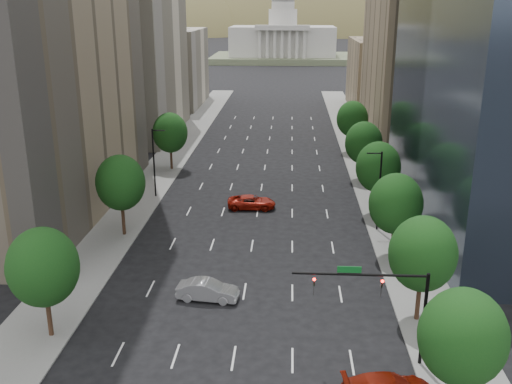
% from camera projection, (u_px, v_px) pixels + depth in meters
% --- Properties ---
extents(sidewalk_left, '(6.00, 200.00, 0.15)m').
position_uv_depth(sidewalk_left, '(130.00, 209.00, 70.22)').
color(sidewalk_left, slate).
rests_on(sidewalk_left, ground).
extents(sidewalk_right, '(6.00, 200.00, 0.15)m').
position_uv_depth(sidewalk_right, '(388.00, 214.00, 68.48)').
color(sidewalk_right, slate).
rests_on(sidewalk_right, ground).
extents(midrise_cream_left, '(14.00, 30.00, 35.00)m').
position_uv_depth(midrise_cream_left, '(135.00, 40.00, 106.10)').
color(midrise_cream_left, beige).
rests_on(midrise_cream_left, ground).
extents(filler_left, '(14.00, 26.00, 18.00)m').
position_uv_depth(filler_left, '(172.00, 68.00, 140.05)').
color(filler_left, beige).
rests_on(filler_left, ground).
extents(parking_tan_right, '(14.00, 30.00, 30.00)m').
position_uv_depth(parking_tan_right, '(413.00, 57.00, 101.24)').
color(parking_tan_right, '#8C7759').
rests_on(parking_tan_right, ground).
extents(filler_right, '(14.00, 26.00, 16.00)m').
position_uv_depth(filler_right, '(382.00, 75.00, 134.72)').
color(filler_right, '#8C7759').
rests_on(filler_right, ground).
extents(tree_right_0, '(5.20, 5.20, 8.39)m').
position_uv_depth(tree_right_0, '(463.00, 337.00, 33.71)').
color(tree_right_0, '#382316').
rests_on(tree_right_0, ground).
extents(tree_right_1, '(5.20, 5.20, 8.75)m').
position_uv_depth(tree_right_1, '(423.00, 254.00, 44.03)').
color(tree_right_1, '#382316').
rests_on(tree_right_1, ground).
extents(tree_right_2, '(5.20, 5.20, 8.61)m').
position_uv_depth(tree_right_2, '(396.00, 204.00, 55.46)').
color(tree_right_2, '#382316').
rests_on(tree_right_2, ground).
extents(tree_right_3, '(5.20, 5.20, 8.89)m').
position_uv_depth(tree_right_3, '(378.00, 167.00, 66.75)').
color(tree_right_3, '#382316').
rests_on(tree_right_3, ground).
extents(tree_right_4, '(5.20, 5.20, 8.46)m').
position_uv_depth(tree_right_4, '(364.00, 143.00, 80.16)').
color(tree_right_4, '#382316').
rests_on(tree_right_4, ground).
extents(tree_right_5, '(5.20, 5.20, 8.75)m').
position_uv_depth(tree_right_5, '(352.00, 119.00, 95.25)').
color(tree_right_5, '#382316').
rests_on(tree_right_5, ground).
extents(tree_left_0, '(5.20, 5.20, 8.75)m').
position_uv_depth(tree_left_0, '(43.00, 267.00, 41.81)').
color(tree_left_0, '#382316').
rests_on(tree_left_0, ground).
extents(tree_left_1, '(5.20, 5.20, 8.97)m').
position_uv_depth(tree_left_1, '(121.00, 183.00, 60.71)').
color(tree_left_1, '#382316').
rests_on(tree_left_1, ground).
extents(tree_left_2, '(5.20, 5.20, 8.68)m').
position_uv_depth(tree_left_2, '(170.00, 133.00, 85.46)').
color(tree_left_2, '#382316').
rests_on(tree_left_2, ground).
extents(streetlight_rn, '(1.70, 0.20, 9.00)m').
position_uv_depth(streetlight_rn, '(379.00, 189.00, 62.37)').
color(streetlight_rn, black).
rests_on(streetlight_rn, ground).
extents(streetlight_ln, '(1.70, 0.20, 9.00)m').
position_uv_depth(streetlight_ln, '(154.00, 161.00, 73.36)').
color(streetlight_ln, black).
rests_on(streetlight_ln, ground).
extents(traffic_signal, '(9.12, 0.40, 7.38)m').
position_uv_depth(traffic_signal, '(389.00, 297.00, 38.71)').
color(traffic_signal, black).
rests_on(traffic_signal, ground).
extents(capitol, '(60.00, 40.00, 35.20)m').
position_uv_depth(capitol, '(283.00, 41.00, 246.63)').
color(capitol, '#596647').
rests_on(capitol, ground).
extents(foothills, '(720.00, 413.00, 263.00)m').
position_uv_depth(foothills, '(321.00, 66.00, 590.82)').
color(foothills, brown).
rests_on(foothills, ground).
extents(car_silver, '(5.38, 2.34, 1.72)m').
position_uv_depth(car_silver, '(208.00, 290.00, 48.77)').
color(car_silver, '#95969A').
rests_on(car_silver, ground).
extents(car_red_far, '(5.90, 2.82, 1.62)m').
position_uv_depth(car_red_far, '(252.00, 202.00, 70.50)').
color(car_red_far, maroon).
rests_on(car_red_far, ground).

